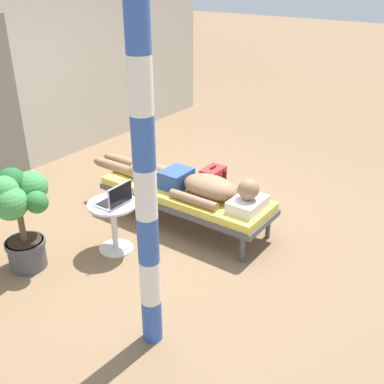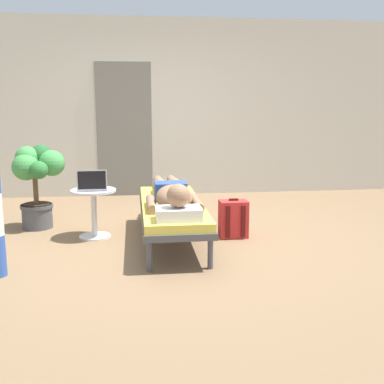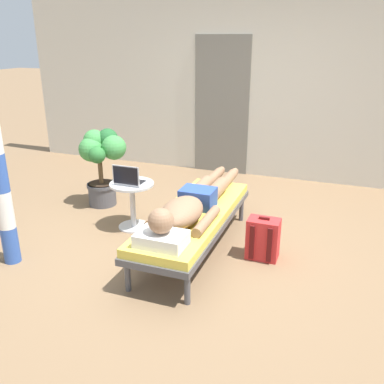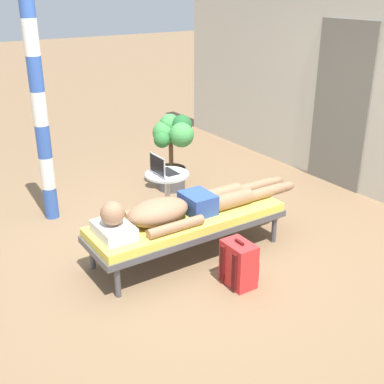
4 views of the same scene
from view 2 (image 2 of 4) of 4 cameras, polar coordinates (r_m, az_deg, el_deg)
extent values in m
plane|color=#846647|center=(5.01, -3.41, -5.82)|extent=(40.00, 40.00, 0.00)
cube|color=beige|center=(7.45, -4.26, 10.12)|extent=(7.60, 0.20, 2.70)
cube|color=slate|center=(7.34, -8.21, 7.45)|extent=(0.84, 0.03, 2.04)
cylinder|color=#4C4C51|center=(5.75, -5.82, -2.26)|extent=(0.05, 0.05, 0.28)
cylinder|color=#4C4C51|center=(5.78, -0.53, -2.12)|extent=(0.05, 0.05, 0.28)
cylinder|color=#4C4C51|center=(4.08, -5.23, -7.70)|extent=(0.05, 0.05, 0.28)
cylinder|color=#4C4C51|center=(4.13, 2.25, -7.44)|extent=(0.05, 0.05, 0.28)
cube|color=#4C4C51|center=(4.88, -2.48, -2.51)|extent=(0.63, 1.93, 0.06)
cube|color=#E5CC4C|center=(4.86, -2.49, -1.70)|extent=(0.61, 1.89, 0.08)
cube|color=white|center=(4.11, -1.64, -2.66)|extent=(0.40, 0.28, 0.11)
sphere|color=#997051|center=(4.08, -1.66, -0.47)|extent=(0.21, 0.21, 0.21)
ellipsoid|color=#997051|center=(4.53, -2.18, -0.64)|extent=(0.35, 0.60, 0.23)
cylinder|color=#997051|center=(4.58, -4.97, -1.44)|extent=(0.09, 0.55, 0.09)
cylinder|color=#997051|center=(4.61, 0.50, -1.30)|extent=(0.09, 0.55, 0.09)
cube|color=#2D4C9E|center=(4.95, -2.61, 0.11)|extent=(0.33, 0.26, 0.19)
cylinder|color=#997051|center=(5.28, -3.82, 0.55)|extent=(0.15, 0.42, 0.15)
cylinder|color=#997051|center=(5.71, -4.07, 1.11)|extent=(0.11, 0.44, 0.11)
ellipsoid|color=#997051|center=(6.00, -4.22, 1.52)|extent=(0.09, 0.20, 0.10)
cylinder|color=#997051|center=(5.30, -1.98, 0.59)|extent=(0.15, 0.42, 0.15)
cylinder|color=#997051|center=(5.72, -2.37, 1.15)|extent=(0.11, 0.44, 0.11)
ellipsoid|color=#997051|center=(6.01, -2.60, 1.56)|extent=(0.09, 0.20, 0.10)
cylinder|color=silver|center=(5.21, -11.68, -5.27)|extent=(0.34, 0.34, 0.02)
cylinder|color=silver|center=(5.15, -11.79, -2.61)|extent=(0.06, 0.06, 0.48)
cylinder|color=silver|center=(5.10, -11.89, 0.15)|extent=(0.48, 0.48, 0.02)
cube|color=silver|center=(5.10, -11.90, 0.38)|extent=(0.31, 0.22, 0.02)
cube|color=black|center=(5.11, -11.90, 0.51)|extent=(0.27, 0.15, 0.00)
cube|color=silver|center=(4.96, -12.06, 1.42)|extent=(0.31, 0.01, 0.21)
cube|color=black|center=(4.96, -12.07, 1.41)|extent=(0.29, 0.00, 0.19)
cube|color=red|center=(5.09, 5.04, -3.27)|extent=(0.30, 0.20, 0.40)
cube|color=red|center=(5.22, 4.75, -3.70)|extent=(0.23, 0.04, 0.18)
cube|color=#531212|center=(4.96, 4.37, -3.61)|extent=(0.04, 0.02, 0.34)
cube|color=#531212|center=(5.00, 6.23, -3.54)|extent=(0.04, 0.02, 0.34)
cube|color=#531212|center=(5.04, 5.08, -0.93)|extent=(0.10, 0.02, 0.02)
cylinder|color=#4C4C51|center=(5.73, -18.27, -2.80)|extent=(0.34, 0.34, 0.28)
cylinder|color=#4C4C51|center=(5.70, -18.34, -1.63)|extent=(0.37, 0.37, 0.04)
cylinder|color=#332319|center=(5.70, -18.35, -1.38)|extent=(0.31, 0.31, 0.01)
cylinder|color=brown|center=(5.66, -18.46, 0.44)|extent=(0.06, 0.06, 0.38)
sphere|color=#429347|center=(5.62, -16.66, 3.38)|extent=(0.30, 0.30, 0.30)
sphere|color=#23602D|center=(5.72, -17.87, 4.20)|extent=(0.26, 0.26, 0.26)
sphere|color=#429347|center=(5.67, -19.40, 3.96)|extent=(0.26, 0.26, 0.26)
sphere|color=#429347|center=(5.61, -19.54, 2.88)|extent=(0.30, 0.30, 0.30)
sphere|color=#2D7233|center=(5.45, -18.11, 2.55)|extent=(0.20, 0.20, 0.20)
camera|label=1|loc=(3.98, -66.91, 21.50)|focal=43.44mm
camera|label=3|loc=(2.16, 49.33, 22.94)|focal=39.17mm
camera|label=4|loc=(4.72, 52.94, 18.95)|focal=46.32mm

